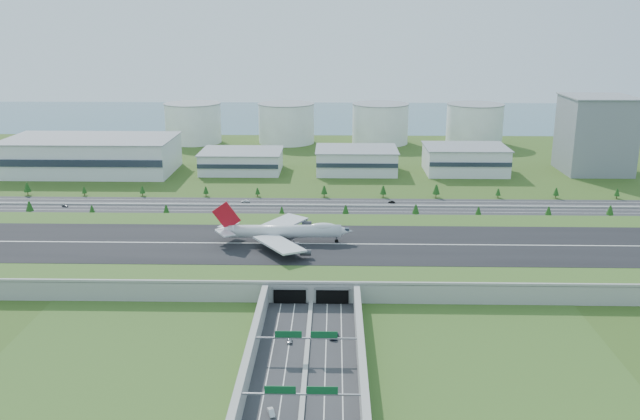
{
  "coord_description": "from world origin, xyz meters",
  "views": [
    {
      "loc": [
        9.22,
        -300.69,
        110.79
      ],
      "look_at": [
        1.67,
        35.0,
        14.69
      ],
      "focal_mm": 38.0,
      "sensor_mm": 36.0,
      "label": 1
    }
  ],
  "objects_px": {
    "car_0": "(290,340)",
    "office_tower": "(595,135)",
    "boeing_747": "(284,231)",
    "car_1": "(271,412)",
    "car_4": "(65,206)",
    "car_2": "(334,336)",
    "car_7": "(245,201)",
    "fuel_tank_a": "(193,123)",
    "car_5": "(392,202)"
  },
  "relations": [
    {
      "from": "fuel_tank_a",
      "to": "car_5",
      "type": "bearing_deg",
      "value": -51.57
    },
    {
      "from": "car_2",
      "to": "car_4",
      "type": "relative_size",
      "value": 1.31
    },
    {
      "from": "car_1",
      "to": "car_7",
      "type": "xyz_separation_m",
      "value": [
        -37.44,
        231.71,
        0.02
      ]
    },
    {
      "from": "fuel_tank_a",
      "to": "car_4",
      "type": "distance_m",
      "value": 223.83
    },
    {
      "from": "car_5",
      "to": "boeing_747",
      "type": "bearing_deg",
      "value": -16.45
    },
    {
      "from": "boeing_747",
      "to": "car_4",
      "type": "distance_m",
      "value": 165.07
    },
    {
      "from": "office_tower",
      "to": "fuel_tank_a",
      "type": "bearing_deg",
      "value": 160.23
    },
    {
      "from": "car_1",
      "to": "car_4",
      "type": "relative_size",
      "value": 1.08
    },
    {
      "from": "fuel_tank_a",
      "to": "car_4",
      "type": "xyz_separation_m",
      "value": [
        -33.89,
        -220.62,
        -16.66
      ]
    },
    {
      "from": "office_tower",
      "to": "car_7",
      "type": "distance_m",
      "value": 264.39
    },
    {
      "from": "car_0",
      "to": "car_2",
      "type": "bearing_deg",
      "value": 9.63
    },
    {
      "from": "car_1",
      "to": "car_5",
      "type": "relative_size",
      "value": 1.09
    },
    {
      "from": "fuel_tank_a",
      "to": "car_0",
      "type": "relative_size",
      "value": 11.66
    },
    {
      "from": "boeing_747",
      "to": "car_0",
      "type": "distance_m",
      "value": 87.28
    },
    {
      "from": "car_0",
      "to": "car_4",
      "type": "xyz_separation_m",
      "value": [
        -147.47,
        173.52,
        -0.01
      ]
    },
    {
      "from": "boeing_747",
      "to": "car_1",
      "type": "relative_size",
      "value": 14.51
    },
    {
      "from": "boeing_747",
      "to": "car_4",
      "type": "xyz_separation_m",
      "value": [
        -139.32,
        87.59,
        -12.96
      ]
    },
    {
      "from": "office_tower",
      "to": "car_2",
      "type": "distance_m",
      "value": 336.04
    },
    {
      "from": "boeing_747",
      "to": "car_2",
      "type": "distance_m",
      "value": 86.6
    },
    {
      "from": "car_1",
      "to": "car_2",
      "type": "distance_m",
      "value": 52.13
    },
    {
      "from": "fuel_tank_a",
      "to": "car_2",
      "type": "bearing_deg",
      "value": -71.67
    },
    {
      "from": "office_tower",
      "to": "car_0",
      "type": "height_order",
      "value": "office_tower"
    },
    {
      "from": "car_1",
      "to": "car_2",
      "type": "relative_size",
      "value": 0.82
    },
    {
      "from": "office_tower",
      "to": "car_1",
      "type": "distance_m",
      "value": 386.62
    },
    {
      "from": "fuel_tank_a",
      "to": "car_4",
      "type": "relative_size",
      "value": 11.9
    },
    {
      "from": "fuel_tank_a",
      "to": "car_7",
      "type": "relative_size",
      "value": 9.46
    },
    {
      "from": "car_5",
      "to": "car_7",
      "type": "relative_size",
      "value": 0.79
    },
    {
      "from": "car_4",
      "to": "car_7",
      "type": "xyz_separation_m",
      "value": [
        107.69,
        13.01,
        0.05
      ]
    },
    {
      "from": "boeing_747",
      "to": "car_5",
      "type": "relative_size",
      "value": 15.88
    },
    {
      "from": "car_0",
      "to": "office_tower",
      "type": "bearing_deg",
      "value": 49.93
    },
    {
      "from": "boeing_747",
      "to": "car_0",
      "type": "relative_size",
      "value": 15.39
    },
    {
      "from": "car_0",
      "to": "car_7",
      "type": "xyz_separation_m",
      "value": [
        -39.78,
        186.52,
        0.04
      ]
    },
    {
      "from": "office_tower",
      "to": "boeing_747",
      "type": "xyz_separation_m",
      "value": [
        -214.58,
        -193.21,
        -13.71
      ]
    },
    {
      "from": "office_tower",
      "to": "fuel_tank_a",
      "type": "xyz_separation_m",
      "value": [
        -320.0,
        115.0,
        -10.0
      ]
    },
    {
      "from": "car_4",
      "to": "car_5",
      "type": "xyz_separation_m",
      "value": [
        198.36,
        13.33,
        -0.03
      ]
    },
    {
      "from": "car_0",
      "to": "boeing_747",
      "type": "bearing_deg",
      "value": 91.83
    },
    {
      "from": "office_tower",
      "to": "fuel_tank_a",
      "type": "height_order",
      "value": "office_tower"
    },
    {
      "from": "car_1",
      "to": "car_2",
      "type": "bearing_deg",
      "value": 52.27
    },
    {
      "from": "car_2",
      "to": "car_4",
      "type": "height_order",
      "value": "car_2"
    },
    {
      "from": "fuel_tank_a",
      "to": "car_7",
      "type": "height_order",
      "value": "fuel_tank_a"
    },
    {
      "from": "office_tower",
      "to": "car_7",
      "type": "relative_size",
      "value": 10.41
    },
    {
      "from": "boeing_747",
      "to": "car_1",
      "type": "bearing_deg",
      "value": -89.13
    },
    {
      "from": "office_tower",
      "to": "car_2",
      "type": "bearing_deg",
      "value": -124.69
    },
    {
      "from": "fuel_tank_a",
      "to": "boeing_747",
      "type": "height_order",
      "value": "fuel_tank_a"
    },
    {
      "from": "office_tower",
      "to": "car_4",
      "type": "bearing_deg",
      "value": -163.38
    },
    {
      "from": "office_tower",
      "to": "car_5",
      "type": "xyz_separation_m",
      "value": [
        -155.53,
        -92.29,
        -26.7
      ]
    },
    {
      "from": "car_5",
      "to": "car_7",
      "type": "bearing_deg",
      "value": -75.91
    },
    {
      "from": "car_1",
      "to": "car_2",
      "type": "height_order",
      "value": "car_2"
    },
    {
      "from": "fuel_tank_a",
      "to": "car_0",
      "type": "distance_m",
      "value": 410.52
    },
    {
      "from": "car_2",
      "to": "car_7",
      "type": "distance_m",
      "value": 191.07
    }
  ]
}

